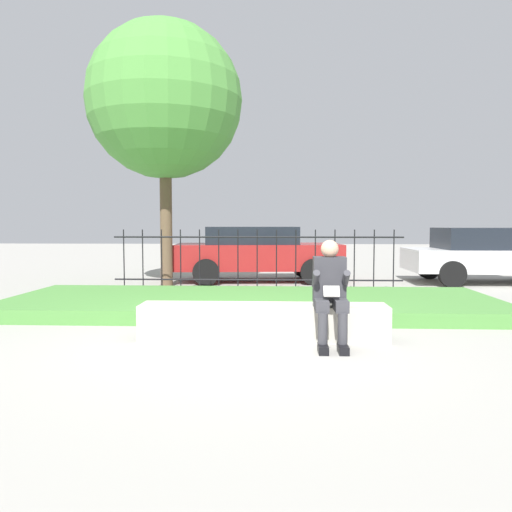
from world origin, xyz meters
TOP-DOWN VIEW (x-y plane):
  - ground_plane at (0.00, 0.00)m, footprint 60.00×60.00m
  - stone_bench at (0.26, 0.00)m, footprint 3.04×0.48m
  - person_seated_reader at (1.05, -0.27)m, footprint 0.42×0.73m
  - grass_berm at (0.00, 2.15)m, footprint 8.01×2.90m
  - iron_fence at (0.00, 4.23)m, footprint 6.01×0.03m
  - car_parked_right at (5.52, 6.14)m, footprint 3.93×1.97m
  - car_parked_center at (-0.10, 6.29)m, footprint 4.17×2.11m
  - tree_behind_fence at (-2.11, 5.17)m, footprint 3.47×3.47m

SIDE VIEW (x-z plane):
  - ground_plane at x=0.00m, z-range 0.00..0.00m
  - grass_berm at x=0.00m, z-range 0.00..0.21m
  - stone_bench at x=0.26m, z-range -0.02..0.41m
  - person_seated_reader at x=1.05m, z-range 0.05..1.28m
  - iron_fence at x=0.00m, z-range 0.03..1.34m
  - car_parked_right at x=5.52m, z-range 0.04..1.38m
  - car_parked_center at x=-0.10m, z-range 0.05..1.41m
  - tree_behind_fence at x=-2.11m, z-range 1.21..7.13m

